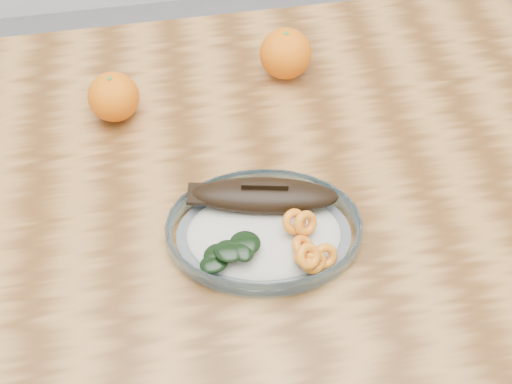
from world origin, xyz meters
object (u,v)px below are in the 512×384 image
orange_left (114,97)px  dining_table (200,244)px  plated_meal (264,229)px  orange_right (286,54)px

orange_left → dining_table: bearing=-62.8°
plated_meal → orange_left: (-0.18, 0.25, 0.02)m
orange_left → orange_right: orange_right is taller
orange_right → plated_meal: bearing=-106.1°
plated_meal → dining_table: bearing=148.9°
dining_table → orange_right: size_ratio=14.92×
dining_table → plated_meal: size_ratio=2.36×
plated_meal → orange_right: size_ratio=6.32×
plated_meal → orange_left: size_ratio=6.81×
plated_meal → orange_right: orange_right is taller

